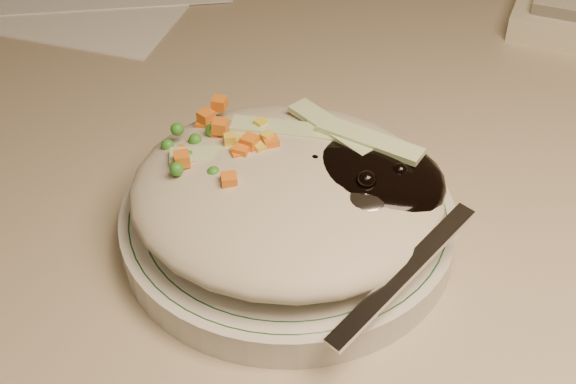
# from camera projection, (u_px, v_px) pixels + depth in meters

# --- Properties ---
(desk) EXTENTS (1.40, 0.70, 0.74)m
(desk) POSITION_uv_depth(u_px,v_px,m) (398.00, 255.00, 0.78)
(desk) COLOR tan
(desk) RESTS_ON ground
(plate) EXTENTS (0.21, 0.21, 0.02)m
(plate) POSITION_uv_depth(u_px,v_px,m) (288.00, 223.00, 0.51)
(plate) COLOR silver
(plate) RESTS_ON desk
(plate_rim) EXTENTS (0.20, 0.20, 0.00)m
(plate_rim) POSITION_uv_depth(u_px,v_px,m) (288.00, 211.00, 0.50)
(plate_rim) COLOR #144723
(plate_rim) RESTS_ON plate
(meal) EXTENTS (0.21, 0.19, 0.05)m
(meal) POSITION_uv_depth(u_px,v_px,m) (295.00, 187.00, 0.49)
(meal) COLOR #B3AB91
(meal) RESTS_ON plate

